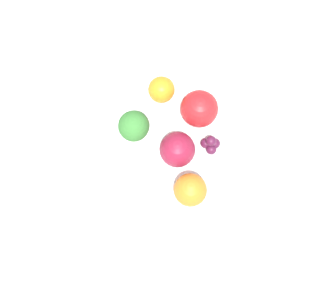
{
  "coord_description": "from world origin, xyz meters",
  "views": [
    {
      "loc": [
        -0.19,
        -0.0,
        0.74
      ],
      "look_at": [
        0.0,
        0.0,
        0.06
      ],
      "focal_mm": 50.0,
      "sensor_mm": 36.0,
      "label": 1
    }
  ],
  "objects_px": {
    "bowl": "(168,147)",
    "orange_front": "(159,90)",
    "broccoli": "(131,126)",
    "apple_red": "(174,149)",
    "apple_green": "(196,109)",
    "napkin": "(277,51)",
    "grape_cluster": "(208,144)",
    "orange_back": "(187,190)"
  },
  "relations": [
    {
      "from": "apple_red",
      "to": "apple_green",
      "type": "xyz_separation_m",
      "value": [
        0.06,
        -0.03,
        0.0
      ]
    },
    {
      "from": "grape_cluster",
      "to": "apple_red",
      "type": "bearing_deg",
      "value": 105.87
    },
    {
      "from": "apple_green",
      "to": "napkin",
      "type": "distance_m",
      "value": 0.2
    },
    {
      "from": "apple_red",
      "to": "grape_cluster",
      "type": "height_order",
      "value": "apple_red"
    },
    {
      "from": "bowl",
      "to": "grape_cluster",
      "type": "bearing_deg",
      "value": -91.63
    },
    {
      "from": "bowl",
      "to": "apple_green",
      "type": "bearing_deg",
      "value": -41.18
    },
    {
      "from": "broccoli",
      "to": "grape_cluster",
      "type": "height_order",
      "value": "broccoli"
    },
    {
      "from": "apple_red",
      "to": "grape_cluster",
      "type": "relative_size",
      "value": 1.75
    },
    {
      "from": "orange_front",
      "to": "napkin",
      "type": "bearing_deg",
      "value": -63.98
    },
    {
      "from": "broccoli",
      "to": "apple_red",
      "type": "distance_m",
      "value": 0.07
    },
    {
      "from": "napkin",
      "to": "grape_cluster",
      "type": "bearing_deg",
      "value": 145.77
    },
    {
      "from": "bowl",
      "to": "napkin",
      "type": "relative_size",
      "value": 1.18
    },
    {
      "from": "bowl",
      "to": "apple_red",
      "type": "bearing_deg",
      "value": -148.43
    },
    {
      "from": "napkin",
      "to": "broccoli",
      "type": "bearing_deg",
      "value": 124.19
    },
    {
      "from": "napkin",
      "to": "orange_front",
      "type": "bearing_deg",
      "value": 116.02
    },
    {
      "from": "grape_cluster",
      "to": "apple_green",
      "type": "bearing_deg",
      "value": 20.08
    },
    {
      "from": "orange_back",
      "to": "napkin",
      "type": "bearing_deg",
      "value": -31.07
    },
    {
      "from": "bowl",
      "to": "grape_cluster",
      "type": "relative_size",
      "value": 7.66
    },
    {
      "from": "broccoli",
      "to": "napkin",
      "type": "xyz_separation_m",
      "value": [
        0.16,
        -0.24,
        -0.06
      ]
    },
    {
      "from": "apple_green",
      "to": "broccoli",
      "type": "bearing_deg",
      "value": 107.98
    },
    {
      "from": "broccoli",
      "to": "apple_green",
      "type": "relative_size",
      "value": 1.02
    },
    {
      "from": "broccoli",
      "to": "orange_front",
      "type": "relative_size",
      "value": 1.41
    },
    {
      "from": "grape_cluster",
      "to": "napkin",
      "type": "relative_size",
      "value": 0.15
    },
    {
      "from": "orange_front",
      "to": "grape_cluster",
      "type": "relative_size",
      "value": 1.37
    },
    {
      "from": "bowl",
      "to": "orange_front",
      "type": "relative_size",
      "value": 5.6
    },
    {
      "from": "apple_red",
      "to": "grape_cluster",
      "type": "bearing_deg",
      "value": -74.13
    },
    {
      "from": "grape_cluster",
      "to": "broccoli",
      "type": "bearing_deg",
      "value": 81.13
    },
    {
      "from": "orange_front",
      "to": "apple_red",
      "type": "bearing_deg",
      "value": -164.94
    },
    {
      "from": "apple_green",
      "to": "orange_back",
      "type": "xyz_separation_m",
      "value": [
        -0.12,
        0.01,
        -0.0
      ]
    },
    {
      "from": "broccoli",
      "to": "orange_back",
      "type": "bearing_deg",
      "value": -137.16
    },
    {
      "from": "apple_green",
      "to": "orange_front",
      "type": "height_order",
      "value": "apple_green"
    },
    {
      "from": "apple_red",
      "to": "napkin",
      "type": "bearing_deg",
      "value": -41.65
    },
    {
      "from": "broccoli",
      "to": "orange_front",
      "type": "distance_m",
      "value": 0.08
    },
    {
      "from": "grape_cluster",
      "to": "orange_back",
      "type": "bearing_deg",
      "value": 157.57
    },
    {
      "from": "orange_front",
      "to": "napkin",
      "type": "distance_m",
      "value": 0.23
    },
    {
      "from": "napkin",
      "to": "apple_red",
      "type": "bearing_deg",
      "value": 138.35
    },
    {
      "from": "bowl",
      "to": "orange_front",
      "type": "bearing_deg",
      "value": 11.35
    },
    {
      "from": "apple_red",
      "to": "broccoli",
      "type": "bearing_deg",
      "value": 63.67
    },
    {
      "from": "apple_green",
      "to": "napkin",
      "type": "height_order",
      "value": "apple_green"
    },
    {
      "from": "apple_red",
      "to": "apple_green",
      "type": "distance_m",
      "value": 0.07
    },
    {
      "from": "apple_green",
      "to": "orange_front",
      "type": "bearing_deg",
      "value": 60.44
    },
    {
      "from": "bowl",
      "to": "apple_green",
      "type": "distance_m",
      "value": 0.08
    }
  ]
}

